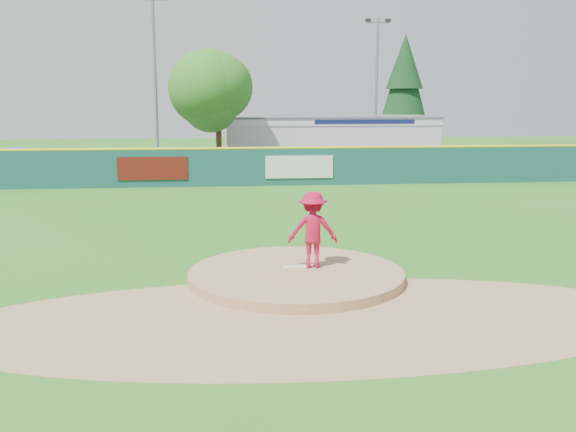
{
  "coord_description": "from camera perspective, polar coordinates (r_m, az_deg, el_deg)",
  "views": [
    {
      "loc": [
        -1.83,
        -15.73,
        4.58
      ],
      "look_at": [
        0.0,
        2.0,
        1.3
      ],
      "focal_mm": 40.0,
      "sensor_mm": 36.0,
      "label": 1
    }
  ],
  "objects": [
    {
      "name": "conifer_tree",
      "position": [
        53.83,
        10.3,
        11.28
      ],
      "size": [
        4.4,
        4.4,
        9.5
      ],
      "color": "#382314",
      "rests_on": "ground"
    },
    {
      "name": "playground_slide",
      "position": [
        39.99,
        -23.07,
        4.3
      ],
      "size": [
        1.14,
        3.21,
        1.77
      ],
      "color": "blue",
      "rests_on": "ground"
    },
    {
      "name": "van",
      "position": [
        41.6,
        -10.16,
        5.01
      ],
      "size": [
        5.99,
        4.47,
        1.51
      ],
      "primitive_type": "imported",
      "rotation": [
        0.0,
        0.0,
        1.16
      ],
      "color": "white",
      "rests_on": "parking_lot"
    },
    {
      "name": "pitcher",
      "position": [
        16.55,
        2.21,
        -1.22
      ],
      "size": [
        1.34,
        0.86,
        1.98
      ],
      "primitive_type": "imported",
      "rotation": [
        0.0,
        0.0,
        3.05
      ],
      "color": "#B20F31",
      "rests_on": "pitchers_mound"
    },
    {
      "name": "parking_lot",
      "position": [
        43.02,
        -3.43,
        4.3
      ],
      "size": [
        44.0,
        16.0,
        0.02
      ],
      "primitive_type": "cube",
      "color": "#38383A",
      "rests_on": "ground"
    },
    {
      "name": "ground",
      "position": [
        16.49,
        0.72,
        -5.7
      ],
      "size": [
        120.0,
        120.0,
        0.0
      ],
      "primitive_type": "plane",
      "color": "#286B19",
      "rests_on": "ground"
    },
    {
      "name": "deciduous_tree",
      "position": [
        40.73,
        -6.24,
        10.32
      ],
      "size": [
        5.6,
        5.6,
        7.36
      ],
      "color": "#382314",
      "rests_on": "ground"
    },
    {
      "name": "outfield_fence",
      "position": [
        33.96,
        -2.78,
        4.51
      ],
      "size": [
        40.0,
        0.14,
        2.07
      ],
      "color": "#154543",
      "rests_on": "ground"
    },
    {
      "name": "pool_building_grp",
      "position": [
        48.45,
        3.44,
        6.95
      ],
      "size": [
        15.2,
        8.2,
        3.31
      ],
      "color": "silver",
      "rests_on": "ground"
    },
    {
      "name": "pitching_rubber",
      "position": [
        16.7,
        0.6,
        -4.53
      ],
      "size": [
        0.6,
        0.15,
        0.04
      ],
      "primitive_type": "cube",
      "color": "white",
      "rests_on": "pitchers_mound"
    },
    {
      "name": "fence_banners",
      "position": [
        33.84,
        -5.47,
        4.3
      ],
      "size": [
        11.27,
        0.04,
        1.2
      ],
      "color": "#5B130D",
      "rests_on": "ground"
    },
    {
      "name": "light_pole_left",
      "position": [
        42.96,
        -11.73,
        12.17
      ],
      "size": [
        1.75,
        0.25,
        11.0
      ],
      "color": "gray",
      "rests_on": "ground"
    },
    {
      "name": "pitchers_mound",
      "position": [
        16.49,
        0.72,
        -5.7
      ],
      "size": [
        5.5,
        5.5,
        0.5
      ],
      "primitive_type": "cylinder",
      "color": "#9E774C",
      "rests_on": "ground"
    },
    {
      "name": "light_pole_right",
      "position": [
        46.04,
        7.87,
        11.52
      ],
      "size": [
        1.75,
        0.25,
        10.0
      ],
      "color": "gray",
      "rests_on": "ground"
    },
    {
      "name": "infield_dirt_arc",
      "position": [
        13.65,
        2.18,
        -9.16
      ],
      "size": [
        15.4,
        15.4,
        0.01
      ],
      "primitive_type": "cylinder",
      "color": "#9E774C",
      "rests_on": "ground"
    }
  ]
}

